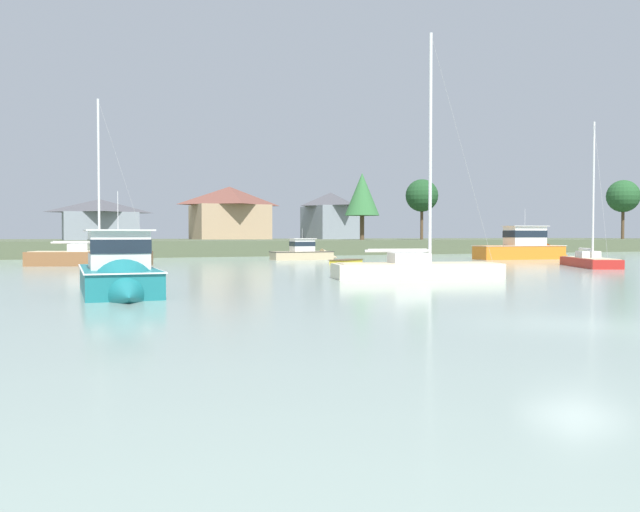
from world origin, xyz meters
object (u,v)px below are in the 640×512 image
cruiser_teal (120,279)px  cruiser_sand (308,255)px  dinghy_yellow (346,262)px  sailboat_cream (417,273)px  sailboat_red (590,264)px  cruiser_orange (527,251)px  sailboat_wood (90,262)px

cruiser_teal → cruiser_sand: cruiser_teal is taller
cruiser_sand → dinghy_yellow: size_ratio=1.84×
sailboat_cream → dinghy_yellow: bearing=76.7°
dinghy_yellow → sailboat_red: bearing=-39.4°
cruiser_sand → dinghy_yellow: cruiser_sand is taller
cruiser_sand → sailboat_red: bearing=-57.4°
dinghy_yellow → sailboat_cream: bearing=-103.3°
cruiser_sand → cruiser_orange: size_ratio=0.65×
cruiser_teal → cruiser_sand: size_ratio=1.39×
cruiser_orange → sailboat_wood: size_ratio=0.76×
cruiser_sand → cruiser_orange: bearing=-18.9°
cruiser_orange → sailboat_wood: 40.69m
cruiser_orange → cruiser_teal: bearing=-148.8°
cruiser_sand → dinghy_yellow: bearing=-93.2°
cruiser_teal → dinghy_yellow: (20.34, 22.15, -0.48)m
dinghy_yellow → cruiser_teal: bearing=-132.6°
sailboat_wood → sailboat_cream: 27.54m
cruiser_teal → sailboat_cream: 16.58m
dinghy_yellow → sailboat_red: (14.39, -11.80, 0.10)m
sailboat_cream → cruiser_orange: bearing=39.6°
cruiser_orange → sailboat_cream: bearing=-140.4°
sailboat_red → cruiser_orange: bearing=65.7°
cruiser_teal → dinghy_yellow: cruiser_teal is taller
cruiser_teal → cruiser_sand: (20.89, 32.02, -0.14)m
cruiser_teal → cruiser_orange: cruiser_orange is taller
cruiser_orange → sailboat_wood: (-40.64, 1.93, -0.52)m
sailboat_cream → cruiser_sand: bearing=80.2°
cruiser_teal → sailboat_red: bearing=16.6°
dinghy_yellow → sailboat_red: 18.61m
cruiser_sand → cruiser_orange: 21.63m
sailboat_cream → sailboat_wood: bearing=123.9°
sailboat_wood → sailboat_cream: size_ratio=0.98×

